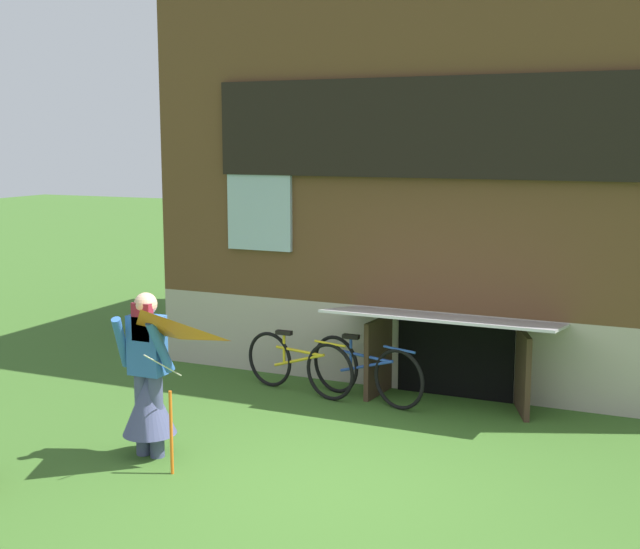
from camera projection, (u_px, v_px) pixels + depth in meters
name	position (u px, v px, depth m)	size (l,w,h in m)	color
ground_plane	(329.00, 483.00, 7.55)	(60.00, 60.00, 0.00)	#386023
log_house	(480.00, 180.00, 12.06)	(7.48, 5.97, 4.90)	#ADA393
person	(148.00, 388.00, 8.11)	(0.61, 0.52, 1.61)	#474C75
kite	(142.00, 350.00, 7.40)	(0.80, 0.92, 1.43)	orange
bicycle_blue	(366.00, 370.00, 9.89)	(1.58, 0.58, 0.76)	black
bicycle_yellow	(299.00, 364.00, 10.19)	(1.58, 0.43, 0.74)	black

